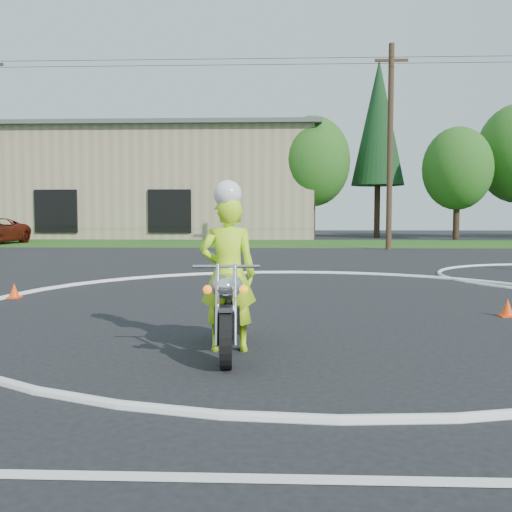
{
  "coord_description": "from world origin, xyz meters",
  "views": [
    {
      "loc": [
        -0.49,
        -7.45,
        1.64
      ],
      "look_at": [
        -0.79,
        0.33,
        1.1
      ],
      "focal_mm": 40.0,
      "sensor_mm": 36.0,
      "label": 1
    }
  ],
  "objects": [
    {
      "name": "ground",
      "position": [
        0.0,
        0.0,
        0.0
      ],
      "size": [
        120.0,
        120.0,
        0.0
      ],
      "primitive_type": "plane",
      "color": "black",
      "rests_on": "ground"
    },
    {
      "name": "grass_strip",
      "position": [
        0.0,
        27.0,
        0.01
      ],
      "size": [
        120.0,
        10.0,
        0.02
      ],
      "primitive_type": "cube",
      "color": "#1E4714",
      "rests_on": "ground"
    },
    {
      "name": "course_markings",
      "position": [
        2.17,
        4.35,
        0.01
      ],
      "size": [
        19.05,
        19.05,
        0.12
      ],
      "color": "silver",
      "rests_on": "ground"
    },
    {
      "name": "primary_motorcycle",
      "position": [
        -1.09,
        -0.72,
        0.54
      ],
      "size": [
        0.75,
        2.13,
        1.12
      ],
      "rotation": [
        0.0,
        0.0,
        0.07
      ],
      "color": "black",
      "rests_on": "ground"
    },
    {
      "name": "rider_primary_grp",
      "position": [
        -1.09,
        -0.58,
        1.0
      ],
      "size": [
        0.72,
        0.5,
        2.08
      ],
      "rotation": [
        0.0,
        0.0,
        0.07
      ],
      "color": "#C0FF1A",
      "rests_on": "ground"
    },
    {
      "name": "traffic_cones",
      "position": [
        3.46,
        2.66,
        0.14
      ],
      "size": [
        21.87,
        8.26,
        0.3
      ],
      "color": "#FD430D",
      "rests_on": "ground"
    },
    {
      "name": "warehouse",
      "position": [
        -18.0,
        39.99,
        4.16
      ],
      "size": [
        41.0,
        17.0,
        8.3
      ],
      "color": "tan",
      "rests_on": "ground"
    },
    {
      "name": "treeline",
      "position": [
        14.78,
        34.61,
        6.62
      ],
      "size": [
        38.2,
        8.1,
        14.52
      ],
      "color": "#382619",
      "rests_on": "ground"
    },
    {
      "name": "utility_poles",
      "position": [
        5.0,
        21.0,
        5.2
      ],
      "size": [
        41.6,
        1.12,
        10.0
      ],
      "color": "#473321",
      "rests_on": "ground"
    }
  ]
}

